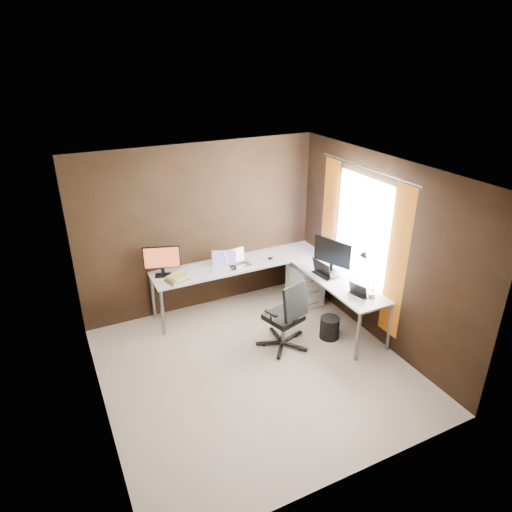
{
  "coord_description": "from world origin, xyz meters",
  "views": [
    {
      "loc": [
        -2.02,
        -4.13,
        3.68
      ],
      "look_at": [
        0.48,
        0.95,
        1.07
      ],
      "focal_mm": 32.0,
      "sensor_mm": 36.0,
      "label": 1
    }
  ],
  "objects": [
    {
      "name": "book_stack",
      "position": [
        -0.54,
        1.35,
        0.77
      ],
      "size": [
        0.33,
        0.3,
        0.09
      ],
      "rotation": [
        0.0,
        0.0,
        0.39
      ],
      "color": "#A58459",
      "rests_on": "desk"
    },
    {
      "name": "laptop_silver",
      "position": [
        0.41,
        1.45,
        0.78
      ],
      "size": [
        0.37,
        0.29,
        0.23
      ],
      "rotation": [
        0.0,
        0.0,
        0.13
      ],
      "color": "silver",
      "rests_on": "desk"
    },
    {
      "name": "mouse_corner",
      "position": [
        0.94,
        1.4,
        0.75
      ],
      "size": [
        0.1,
        0.07,
        0.03
      ],
      "primitive_type": "ellipsoid",
      "rotation": [
        0.0,
        0.0,
        -0.2
      ],
      "color": "black",
      "rests_on": "desk"
    },
    {
      "name": "laptop_white",
      "position": [
        0.21,
        1.45,
        0.78
      ],
      "size": [
        0.42,
        0.37,
        0.24
      ],
      "rotation": [
        0.0,
        0.0,
        -0.4
      ],
      "color": "white",
      "rests_on": "desk"
    },
    {
      "name": "office_chair",
      "position": [
        0.57,
        0.26,
        0.29
      ],
      "size": [
        0.55,
        0.57,
        0.98
      ],
      "rotation": [
        0.0,
        0.0,
        0.28
      ],
      "color": "black",
      "rests_on": "ground"
    },
    {
      "name": "laptop_black_big",
      "position": [
        1.38,
        0.59,
        0.78
      ],
      "size": [
        0.29,
        0.38,
        0.24
      ],
      "rotation": [
        0.0,
        0.0,
        1.69
      ],
      "color": "black",
      "rests_on": "desk"
    },
    {
      "name": "room",
      "position": [
        0.34,
        0.07,
        1.28
      ],
      "size": [
        3.6,
        3.6,
        2.5
      ],
      "color": "#BFAA94",
      "rests_on": "ground"
    },
    {
      "name": "desk",
      "position": [
        0.84,
        1.04,
        0.68
      ],
      "size": [
        2.65,
        2.25,
        0.73
      ],
      "color": "white",
      "rests_on": "ground"
    },
    {
      "name": "desk_lamp",
      "position": [
        1.51,
        -0.14,
        1.12
      ],
      "size": [
        0.2,
        0.23,
        0.63
      ],
      "rotation": [
        0.0,
        0.0,
        -0.07
      ],
      "color": "slate",
      "rests_on": "desk"
    },
    {
      "name": "drawer_pedestal",
      "position": [
        1.43,
        1.15,
        0.3
      ],
      "size": [
        0.42,
        0.5,
        0.6
      ],
      "primitive_type": "cube",
      "color": "white",
      "rests_on": "ground"
    },
    {
      "name": "wastebasket",
      "position": [
        1.22,
        0.16,
        0.15
      ],
      "size": [
        0.33,
        0.33,
        0.31
      ],
      "primitive_type": "cylinder",
      "rotation": [
        0.0,
        0.0,
        -0.26
      ],
      "color": "black",
      "rests_on": "ground"
    },
    {
      "name": "monitor_left",
      "position": [
        -0.66,
        1.6,
        0.98
      ],
      "size": [
        0.49,
        0.21,
        0.44
      ],
      "rotation": [
        0.0,
        0.0,
        -0.31
      ],
      "color": "black",
      "rests_on": "desk"
    },
    {
      "name": "mouse_left",
      "position": [
        -0.62,
        1.34,
        0.75
      ],
      "size": [
        0.1,
        0.08,
        0.03
      ],
      "primitive_type": "ellipsoid",
      "rotation": [
        0.0,
        0.0,
        0.32
      ],
      "color": "black",
      "rests_on": "desk"
    },
    {
      "name": "laptop_black_small",
      "position": [
        1.48,
        -0.07,
        0.77
      ],
      "size": [
        0.26,
        0.31,
        0.18
      ],
      "rotation": [
        0.0,
        0.0,
        1.9
      ],
      "color": "black",
      "rests_on": "desk"
    },
    {
      "name": "monitor_right",
      "position": [
        1.54,
        0.65,
        1.01
      ],
      "size": [
        0.25,
        0.57,
        0.49
      ],
      "rotation": [
        0.0,
        0.0,
        1.95
      ],
      "color": "black",
      "rests_on": "desk"
    }
  ]
}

